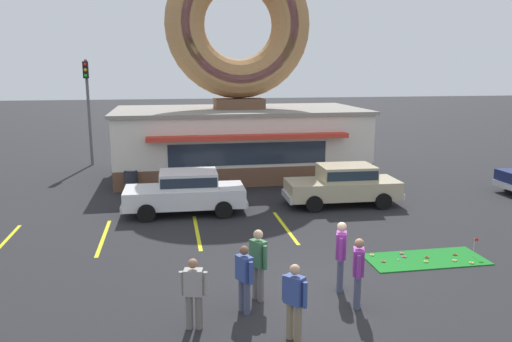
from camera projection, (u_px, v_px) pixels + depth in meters
ground_plane at (317, 291)px, 12.17m from camera, size 160.00×160.00×0.00m
donut_shop_building at (239, 101)px, 24.88m from camera, size 12.30×6.75×10.96m
putting_mat at (426, 259)px, 14.15m from camera, size 3.36×1.41×0.03m
mini_donut_near_left at (471, 263)px, 13.80m from camera, size 0.13×0.13×0.04m
mini_donut_near_right at (404, 257)px, 14.25m from camera, size 0.13×0.13×0.04m
mini_donut_mid_left at (426, 262)px, 13.89m from camera, size 0.13×0.13×0.04m
mini_donut_mid_centre at (402, 253)px, 14.50m from camera, size 0.13×0.13×0.04m
mini_donut_mid_right at (455, 260)px, 13.97m from camera, size 0.13×0.13×0.04m
mini_donut_far_left at (455, 254)px, 14.42m from camera, size 0.13×0.13×0.04m
mini_donut_far_centre at (427, 257)px, 14.22m from camera, size 0.13×0.13×0.04m
mini_donut_far_right at (372, 255)px, 14.38m from camera, size 0.13×0.13×0.04m
mini_donut_extra at (383, 261)px, 13.91m from camera, size 0.13×0.13×0.04m
golf_ball at (398, 260)px, 14.00m from camera, size 0.04×0.04×0.04m
putting_flag_pin at (475, 243)px, 14.24m from camera, size 0.13×0.01×0.55m
car_champagne at (344, 183)px, 19.71m from camera, size 4.61×2.08×1.60m
car_white at (186, 191)px, 18.54m from camera, size 4.59×2.05×1.60m
pedestrian_blue_sweater_man at (194, 291)px, 10.24m from camera, size 0.58×0.31×1.54m
pedestrian_hooded_kid at (258, 261)px, 11.52m from camera, size 0.39×0.54×1.71m
pedestrian_leather_jacket_man at (244, 276)px, 10.94m from camera, size 0.38×0.55×1.55m
pedestrian_clipboard_woman at (341, 253)px, 12.01m from camera, size 0.36×0.56×1.74m
pedestrian_beanie_man at (358, 270)px, 11.17m from camera, size 0.35×0.57×1.63m
pedestrian_crossing_woman at (294, 299)px, 9.79m from camera, size 0.43×0.49×1.60m
trash_bin at (131, 182)px, 21.67m from camera, size 0.57×0.57×0.97m
traffic_light_pole at (88, 99)px, 27.31m from camera, size 0.28×0.47×5.80m
parking_stripe_far_left at (4, 243)px, 15.51m from camera, size 0.12×3.60×0.01m
parking_stripe_left at (104, 237)px, 16.02m from camera, size 0.12×3.60×0.01m
parking_stripe_mid_left at (197, 232)px, 16.54m from camera, size 0.12×3.60×0.01m
parking_stripe_centre at (285, 227)px, 17.05m from camera, size 0.12×3.60×0.01m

